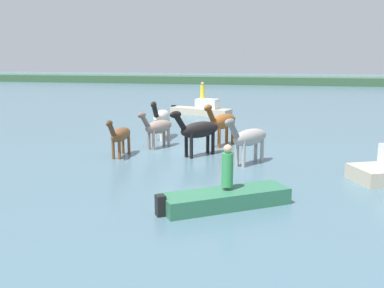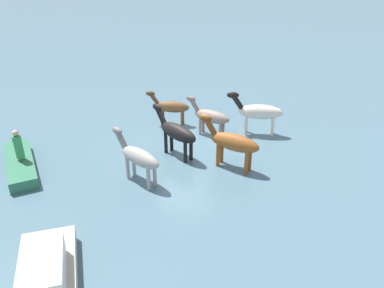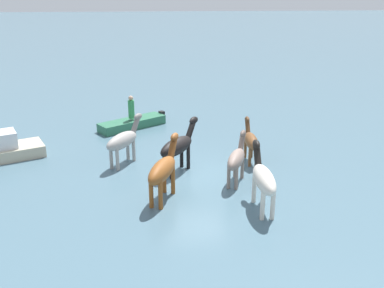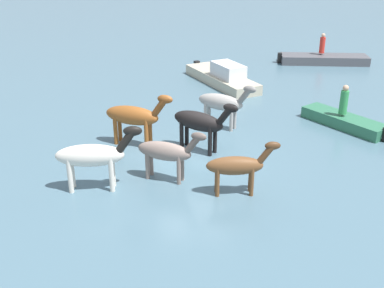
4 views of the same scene
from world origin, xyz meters
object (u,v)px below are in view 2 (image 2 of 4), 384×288
object	(u,v)px
horse_mid_herd	(232,142)
horse_pinto_flank	(258,112)
boat_dinghy_port	(21,165)
horse_rear_stallion	(210,116)
horse_dark_mare	(171,107)
horse_chestnut_trailing	(176,132)
horse_gray_outer	(138,157)
person_spotter_bow	(18,145)

from	to	relation	value
horse_mid_herd	horse_pinto_flank	bearing A→B (deg)	-84.81
horse_pinto_flank	boat_dinghy_port	size ratio (longest dim) A/B	0.74
horse_rear_stallion	horse_mid_herd	bearing A→B (deg)	135.59
horse_rear_stallion	horse_dark_mare	xyz separation A→B (m)	(-0.98, -2.07, -0.05)
horse_mid_herd	horse_chestnut_trailing	size ratio (longest dim) A/B	1.13
horse_mid_herd	horse_chestnut_trailing	xyz separation A→B (m)	(-0.64, -2.36, -0.03)
horse_gray_outer	horse_dark_mare	size ratio (longest dim) A/B	1.06
horse_gray_outer	person_spotter_bow	world-z (taller)	horse_gray_outer
horse_pinto_flank	person_spotter_bow	xyz separation A→B (m)	(4.77, -9.23, -0.02)
horse_mid_herd	horse_rear_stallion	bearing A→B (deg)	-44.98
horse_rear_stallion	horse_pinto_flank	distance (m)	2.25
horse_mid_herd	boat_dinghy_port	xyz separation A→B (m)	(1.44, -8.36, -0.98)
horse_gray_outer	horse_pinto_flank	bearing A→B (deg)	-99.49
horse_chestnut_trailing	horse_gray_outer	bearing A→B (deg)	102.23
horse_rear_stallion	horse_gray_outer	bearing A→B (deg)	86.07
horse_chestnut_trailing	horse_dark_mare	world-z (taller)	horse_chestnut_trailing
horse_mid_herd	horse_rear_stallion	distance (m)	3.04
boat_dinghy_port	person_spotter_bow	bearing A→B (deg)	39.31
horse_dark_mare	boat_dinghy_port	world-z (taller)	horse_dark_mare
horse_mid_herd	horse_chestnut_trailing	world-z (taller)	horse_mid_herd
horse_pinto_flank	boat_dinghy_port	bearing A→B (deg)	26.29
horse_gray_outer	person_spotter_bow	size ratio (longest dim) A/B	1.92
person_spotter_bow	horse_mid_herd	bearing A→B (deg)	100.16
horse_chestnut_trailing	horse_dark_mare	bearing A→B (deg)	-37.34
person_spotter_bow	horse_pinto_flank	bearing A→B (deg)	117.35
boat_dinghy_port	horse_mid_herd	bearing A→B (deg)	65.13
horse_pinto_flank	horse_chestnut_trailing	bearing A→B (deg)	37.85
horse_pinto_flank	horse_mid_herd	bearing A→B (deg)	72.58
horse_rear_stallion	horse_gray_outer	size ratio (longest dim) A/B	0.97
horse_dark_mare	horse_pinto_flank	world-z (taller)	horse_pinto_flank
horse_dark_mare	boat_dinghy_port	size ratio (longest dim) A/B	0.61
horse_mid_herd	horse_dark_mare	size ratio (longest dim) A/B	1.21
horse_mid_herd	horse_rear_stallion	xyz separation A→B (m)	(-2.79, -1.18, -0.16)
horse_rear_stallion	boat_dinghy_port	xyz separation A→B (m)	(4.23, -7.18, -0.82)
horse_gray_outer	horse_pinto_flank	distance (m)	6.55
horse_rear_stallion	horse_chestnut_trailing	distance (m)	2.46
boat_dinghy_port	person_spotter_bow	distance (m)	0.96
horse_rear_stallion	horse_dark_mare	world-z (taller)	horse_rear_stallion
horse_dark_mare	person_spotter_bow	world-z (taller)	person_spotter_bow
horse_mid_herd	horse_chestnut_trailing	distance (m)	2.44
horse_dark_mare	horse_gray_outer	bearing A→B (deg)	89.50
horse_gray_outer	horse_dark_mare	bearing A→B (deg)	-58.87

